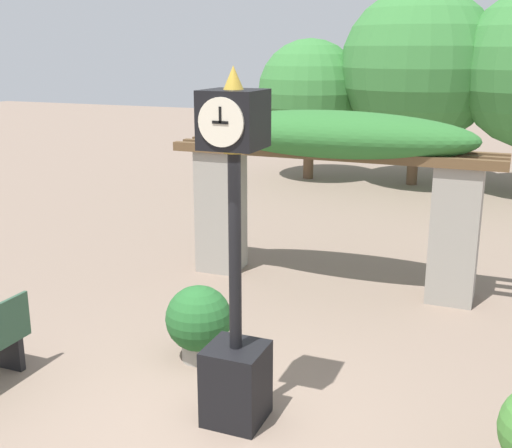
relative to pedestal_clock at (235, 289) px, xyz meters
The scene contains 5 objects.
ground_plane 1.38m from the pedestal_clock, 127.01° to the right, with size 60.00×60.00×0.00m, color #7F6B5B.
pedestal_clock is the anchor object (origin of this frame).
pergola 3.98m from the pedestal_clock, 93.03° to the left, with size 4.80×1.23×2.59m.
potted_plant_near_right 1.57m from the pedestal_clock, 132.54° to the left, with size 0.75×0.75×0.88m.
tree_line 11.83m from the pedestal_clock, 87.83° to the left, with size 8.80×4.06×4.95m.
Camera 1 is at (2.43, -4.70, 3.44)m, focal length 45.00 mm.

